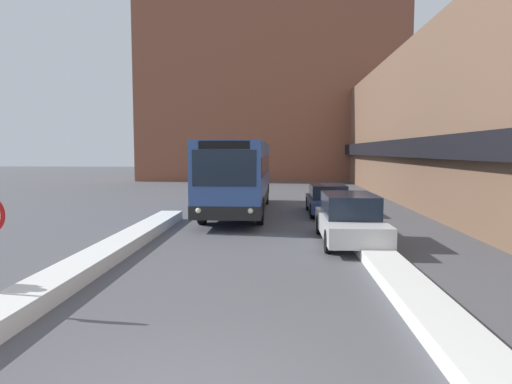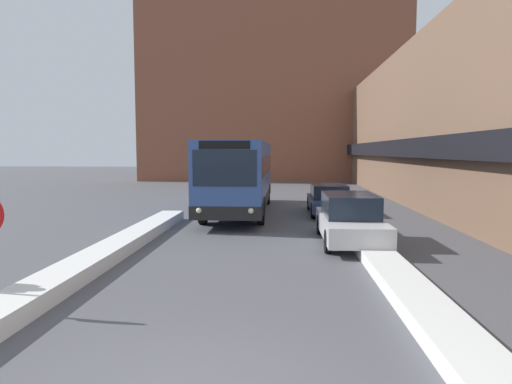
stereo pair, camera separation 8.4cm
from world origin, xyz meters
The scene contains 7 objects.
building_row_right centered at (9.97, 24.00, 4.28)m, with size 5.50×60.00×8.59m.
building_backdrop_far centered at (0.00, 42.27, 8.74)m, with size 26.00×8.00×17.48m.
snow_bank_left centered at (-3.60, 5.61, 0.18)m, with size 0.90×17.34×0.36m.
snow_bank_right centered at (3.60, 3.91, 0.15)m, with size 0.90×19.02×0.30m.
city_bus centered at (-0.93, 16.54, 1.80)m, with size 2.58×11.45×3.29m.
parked_car_front centered at (3.20, 9.61, 0.77)m, with size 1.82×4.77×1.55m.
parked_car_back centered at (3.20, 16.31, 0.70)m, with size 1.80×4.73×1.36m.
Camera 2 is at (1.11, -4.79, 2.89)m, focal length 32.00 mm.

